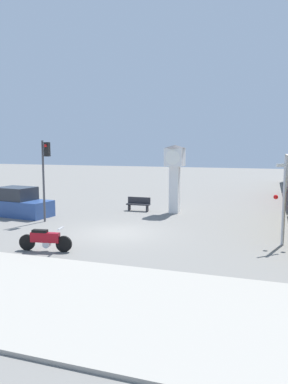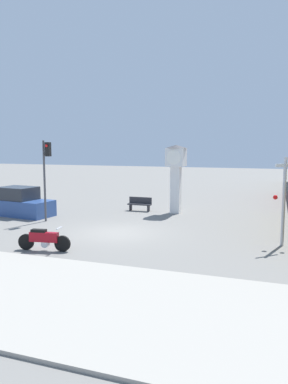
{
  "view_description": "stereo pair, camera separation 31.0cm",
  "coord_description": "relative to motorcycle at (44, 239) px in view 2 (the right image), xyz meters",
  "views": [
    {
      "loc": [
        7.18,
        -16.99,
        4.32
      ],
      "look_at": [
        0.98,
        1.29,
        1.97
      ],
      "focal_mm": 35.0,
      "sensor_mm": 36.0,
      "label": 1
    },
    {
      "loc": [
        7.47,
        -16.89,
        4.32
      ],
      "look_at": [
        0.98,
        1.29,
        1.97
      ],
      "focal_mm": 35.0,
      "sensor_mm": 36.0,
      "label": 2
    }
  ],
  "objects": [
    {
      "name": "sidewalk_strip",
      "position": [
        1.56,
        -4.0,
        -0.44
      ],
      "size": [
        36.0,
        6.0,
        0.1
      ],
      "color": "#9E998E",
      "rests_on": "ground_plane"
    },
    {
      "name": "ground_plane",
      "position": [
        1.56,
        3.98,
        -0.49
      ],
      "size": [
        120.0,
        120.0,
        0.0
      ],
      "primitive_type": "plane",
      "color": "slate"
    },
    {
      "name": "traffic_light",
      "position": [
        -3.4,
        5.3,
        2.7
      ],
      "size": [
        0.5,
        0.35,
        4.66
      ],
      "color": "#47474C",
      "rests_on": "ground_plane"
    },
    {
      "name": "clock_tower",
      "position": [
        2.87,
        10.5,
        2.46
      ],
      "size": [
        1.39,
        1.39,
        4.42
      ],
      "color": "white",
      "rests_on": "ground_plane"
    },
    {
      "name": "parked_car",
      "position": [
        -6.13,
        6.37,
        0.26
      ],
      "size": [
        4.38,
        2.29,
        1.8
      ],
      "rotation": [
        0.0,
        0.0,
        -0.12
      ],
      "color": "#2D4C8C",
      "rests_on": "ground_plane"
    },
    {
      "name": "motorcycle",
      "position": [
        0.0,
        0.0,
        0.0
      ],
      "size": [
        2.28,
        0.6,
        1.01
      ],
      "rotation": [
        0.0,
        0.0,
        0.16
      ],
      "color": "black",
      "rests_on": "ground_plane"
    },
    {
      "name": "railroad_crossing_signal",
      "position": [
        9.35,
        4.18,
        1.63
      ],
      "size": [
        0.9,
        0.82,
        3.87
      ],
      "color": "#B7B7BC",
      "rests_on": "ground_plane"
    },
    {
      "name": "bench",
      "position": [
        0.39,
        10.47,
        0.0
      ],
      "size": [
        1.6,
        0.44,
        0.92
      ],
      "color": "#2D2D33",
      "rests_on": "ground_plane"
    }
  ]
}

